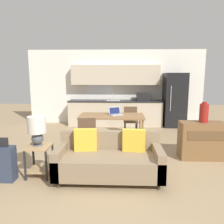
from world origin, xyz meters
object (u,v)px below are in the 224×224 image
Objects in this scene: dining_chair_far_right at (131,119)px; suitcase at (3,163)px; dining_chair_near_left at (87,132)px; couch at (109,159)px; laptop at (116,113)px; vase at (204,113)px; credenza at (202,140)px; refrigerator at (174,100)px; side_table at (39,156)px; table_lamp at (37,128)px; dining_table at (112,118)px.

dining_chair_far_right is 1.12× the size of suitcase.
dining_chair_near_left is 1.87m from suitcase.
couch is 2.12× the size of dining_chair_far_right.
dining_chair_near_left is 1.10m from laptop.
vase is 2.17m from laptop.
couch is 2.19m from credenza.
refrigerator is at bearing 18.37° from laptop.
side_table is 0.50m from table_lamp.
table_lamp is 0.68× the size of suitcase.
dining_chair_near_left is 1.90m from dining_chair_far_right.
refrigerator reaches higher than vase.
couch is at bearing -88.74° from dining_table.
couch is 1.24m from side_table.
refrigerator is 4.67× the size of laptop.
table_lamp is 1.30× the size of laptop.
side_table is (-3.31, -4.05, -0.56)m from refrigerator.
dining_chair_far_right is at bearing 129.49° from credenza.
side_table is (-1.24, -0.00, 0.04)m from couch.
couch is 1.81m from suitcase.
dining_chair_far_right is (1.06, 1.57, 0.00)m from dining_chair_near_left.
vase is at bearing 58.77° from credenza.
laptop reaches higher than dining_chair_near_left.
table_lamp is 0.55× the size of credenza.
couch is 3.48× the size of table_lamp.
dining_chair_far_right is (1.73, 2.77, 0.12)m from side_table.
table_lamp is 0.61× the size of dining_chair_far_right.
laptop is at bearing 57.50° from side_table.
side_table is at bearing 19.38° from suitcase.
laptop is at bearing 88.39° from couch.
credenza is 2.16× the size of vase.
credenza is 2.53m from dining_chair_near_left.
couch reaches higher than credenza.
credenza reaches higher than dining_table.
suitcase is (-0.56, -0.20, -0.06)m from side_table.
couch is at bearing -1.41° from table_lamp.
dining_chair_far_right reaches higher than side_table.
refrigerator reaches higher than suitcase.
dining_chair_far_right is 3.75m from suitcase.
dining_chair_far_right reaches higher than couch.
dining_chair_near_left is at bearing 58.90° from table_lamp.
couch is at bearing -101.40° from dining_chair_far_right.
vase reaches higher than dining_chair_far_right.
side_table is 0.66× the size of dining_chair_near_left.
refrigerator is 2.18× the size of dining_chair_near_left.
credenza is 1.24× the size of suitcase.
vase reaches higher than laptop.
dining_table is 4.17× the size of laptop.
side_table is 2.46m from laptop.
suitcase is (-3.76, -1.20, -0.69)m from vase.
dining_chair_near_left is at bearing -125.32° from dining_chair_far_right.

